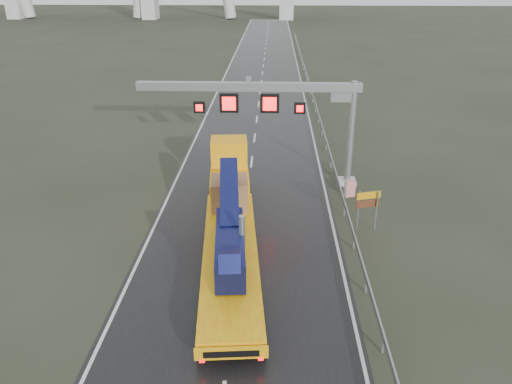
{
  "coord_description": "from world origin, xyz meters",
  "views": [
    {
      "loc": [
        1.65,
        -14.57,
        13.92
      ],
      "look_at": [
        0.8,
        9.19,
        3.2
      ],
      "focal_mm": 35.0,
      "sensor_mm": 36.0,
      "label": 1
    }
  ],
  "objects_px": {
    "exit_sign_pair": "(368,203)",
    "striped_barrier": "(350,188)",
    "sign_gantry": "(280,105)",
    "heavy_haul_truck": "(230,207)"
  },
  "relations": [
    {
      "from": "exit_sign_pair",
      "to": "striped_barrier",
      "type": "bearing_deg",
      "value": 78.01
    },
    {
      "from": "heavy_haul_truck",
      "to": "exit_sign_pair",
      "type": "bearing_deg",
      "value": 0.23
    },
    {
      "from": "sign_gantry",
      "to": "heavy_haul_truck",
      "type": "relative_size",
      "value": 0.81
    },
    {
      "from": "heavy_haul_truck",
      "to": "striped_barrier",
      "type": "distance_m",
      "value": 9.3
    },
    {
      "from": "sign_gantry",
      "to": "striped_barrier",
      "type": "relative_size",
      "value": 13.27
    },
    {
      "from": "heavy_haul_truck",
      "to": "striped_barrier",
      "type": "xyz_separation_m",
      "value": [
        7.5,
        5.38,
        -1.1
      ]
    },
    {
      "from": "sign_gantry",
      "to": "striped_barrier",
      "type": "bearing_deg",
      "value": -24.77
    },
    {
      "from": "sign_gantry",
      "to": "exit_sign_pair",
      "type": "bearing_deg",
      "value": -53.81
    },
    {
      "from": "sign_gantry",
      "to": "striped_barrier",
      "type": "xyz_separation_m",
      "value": [
        4.68,
        -2.16,
        -5.05
      ]
    },
    {
      "from": "exit_sign_pair",
      "to": "sign_gantry",
      "type": "bearing_deg",
      "value": 110.33
    }
  ]
}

